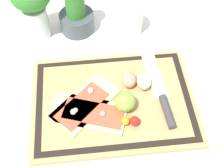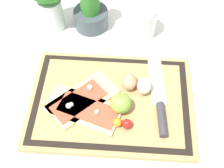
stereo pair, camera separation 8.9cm
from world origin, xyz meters
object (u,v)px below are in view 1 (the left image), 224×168
pizza_slice_near (89,113)px  cherry_tomato_red (135,121)px  herb_glass (33,4)px  egg_brown (129,79)px  herb_pot (76,14)px  knife (162,98)px  pizza_slice_far (85,103)px  sauce_jar (129,20)px  egg_pink (144,81)px  cherry_tomato_yellow (125,121)px  lime (125,102)px

pizza_slice_near → cherry_tomato_red: bearing=-19.7°
herb_glass → egg_brown: bearing=-43.2°
cherry_tomato_red → herb_pot: herb_pot is taller
knife → cherry_tomato_red: size_ratio=10.90×
herb_glass → cherry_tomato_red: bearing=-55.4°
herb_pot → herb_glass: 0.14m
pizza_slice_far → herb_pot: (-0.01, 0.32, 0.04)m
pizza_slice_far → sauce_jar: bearing=61.1°
pizza_slice_far → cherry_tomato_red: size_ratio=7.80×
cherry_tomato_red → herb_pot: (-0.14, 0.40, 0.03)m
egg_pink → herb_glass: (-0.31, 0.26, 0.09)m
knife → egg_brown: size_ratio=5.50×
egg_brown → herb_pot: herb_pot is taller
pizza_slice_far → herb_glass: herb_glass is taller
cherry_tomato_red → cherry_tomato_yellow: (-0.02, 0.00, -0.00)m
pizza_slice_near → egg_pink: size_ratio=4.30×
lime → knife: bearing=7.8°
pizza_slice_near → herb_glass: 0.38m
pizza_slice_far → cherry_tomato_yellow: 0.13m
lime → egg_pink: bearing=47.3°
pizza_slice_far → lime: size_ratio=3.66×
cherry_tomato_yellow → herb_pot: herb_pot is taller
egg_pink → pizza_slice_near: bearing=-154.2°
lime → cherry_tomato_red: lime is taller
pizza_slice_near → pizza_slice_far: 0.03m
pizza_slice_near → cherry_tomato_yellow: (0.09, -0.04, 0.01)m
pizza_slice_far → knife: bearing=-1.7°
knife → egg_pink: size_ratio=5.50×
knife → sauce_jar: size_ratio=2.85×
knife → herb_glass: (-0.35, 0.32, 0.10)m
cherry_tomato_red → herb_glass: herb_glass is taller
cherry_tomato_yellow → sauce_jar: bearing=80.6°
egg_brown → lime: 0.08m
pizza_slice_far → sauce_jar: size_ratio=2.04×
herb_pot → herb_glass: (-0.13, -0.01, 0.06)m
cherry_tomato_yellow → sauce_jar: size_ratio=0.24×
pizza_slice_near → cherry_tomato_red: size_ratio=8.52×
lime → cherry_tomato_yellow: lime is taller
egg_pink → cherry_tomato_red: (-0.04, -0.12, -0.01)m
cherry_tomato_red → sauce_jar: (0.04, 0.37, 0.01)m
egg_pink → cherry_tomato_red: bearing=-109.9°
pizza_slice_near → cherry_tomato_yellow: size_ratio=9.47×
egg_pink → lime: lime is taller
egg_brown → cherry_tomato_red: size_ratio=1.98×
egg_brown → cherry_tomato_yellow: size_ratio=2.20×
pizza_slice_near → sauce_jar: bearing=64.8°
egg_pink → lime: (-0.06, -0.07, 0.01)m
knife → egg_brown: 0.11m
sauce_jar → egg_brown: bearing=-98.2°
pizza_slice_far → knife: 0.22m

